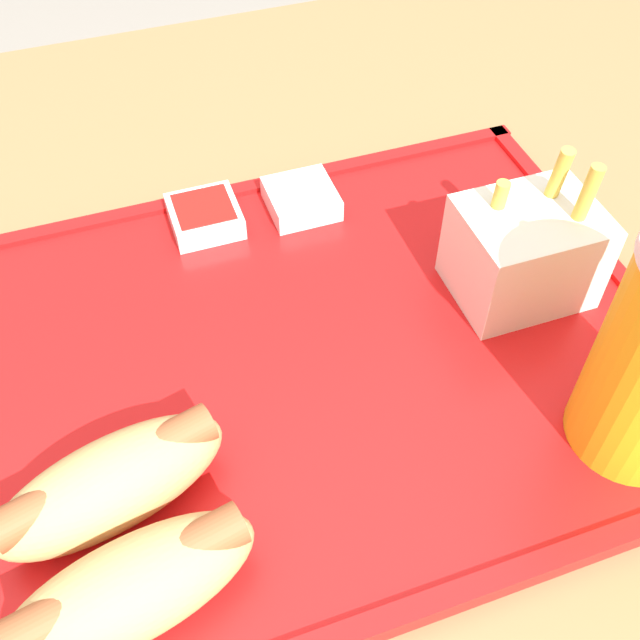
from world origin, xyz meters
name	(u,v)px	position (x,y,z in m)	size (l,w,h in m)	color
dining_table	(330,604)	(0.00, 0.00, 0.36)	(1.46, 0.97, 0.73)	olive
food_tray	(320,355)	(0.00, -0.03, 0.73)	(0.45, 0.35, 0.01)	red
hot_dog_far	(131,588)	(0.14, 0.10, 0.76)	(0.13, 0.07, 0.05)	tan
hot_dog_near	(111,483)	(0.14, 0.04, 0.76)	(0.14, 0.08, 0.05)	tan
fries_carton	(525,251)	(-0.14, -0.03, 0.77)	(0.09, 0.07, 0.10)	silver
sauce_cup_mayo	(301,198)	(-0.03, -0.16, 0.75)	(0.05, 0.05, 0.02)	silver
sauce_cup_ketchup	(205,215)	(0.04, -0.17, 0.75)	(0.05, 0.05, 0.02)	silver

